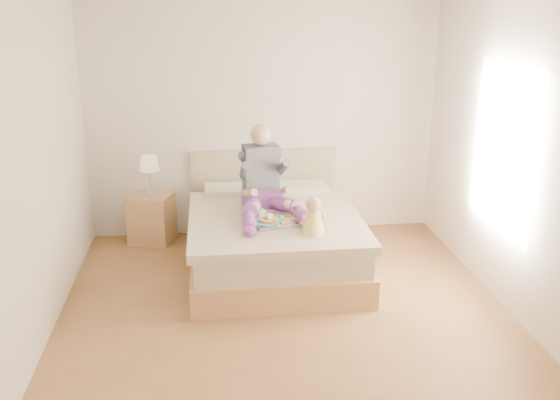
{
  "coord_description": "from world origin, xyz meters",
  "views": [
    {
      "loc": [
        -0.62,
        -4.92,
        2.71
      ],
      "look_at": [
        0.05,
        0.81,
        0.8
      ],
      "focal_mm": 40.0,
      "sensor_mm": 36.0,
      "label": 1
    }
  ],
  "objects": [
    {
      "name": "room",
      "position": [
        0.08,
        0.01,
        1.51
      ],
      "size": [
        4.02,
        4.22,
        2.71
      ],
      "color": "brown",
      "rests_on": "ground"
    },
    {
      "name": "baby",
      "position": [
        0.3,
        0.37,
        0.75
      ],
      "size": [
        0.23,
        0.32,
        0.35
      ],
      "rotation": [
        0.0,
        0.0,
        0.21
      ],
      "color": "#F2D34C",
      "rests_on": "bed"
    },
    {
      "name": "nightstand",
      "position": [
        -1.31,
        1.88,
        0.28
      ],
      "size": [
        0.55,
        0.52,
        0.56
      ],
      "rotation": [
        0.0,
        0.0,
        -0.29
      ],
      "color": "#A5784D",
      "rests_on": "ground"
    },
    {
      "name": "adult",
      "position": [
        -0.07,
        1.09,
        0.87
      ],
      "size": [
        0.74,
        1.11,
        0.89
      ],
      "rotation": [
        0.0,
        0.0,
        0.15
      ],
      "color": "#76378B",
      "rests_on": "bed"
    },
    {
      "name": "lamp",
      "position": [
        -1.29,
        1.87,
        0.9
      ],
      "size": [
        0.22,
        0.22,
        0.45
      ],
      "color": "silver",
      "rests_on": "nightstand"
    },
    {
      "name": "tray",
      "position": [
        0.02,
        0.69,
        0.64
      ],
      "size": [
        0.55,
        0.46,
        0.14
      ],
      "rotation": [
        0.0,
        0.0,
        0.16
      ],
      "color": "silver",
      "rests_on": "bed"
    },
    {
      "name": "bed",
      "position": [
        0.0,
        1.08,
        0.32
      ],
      "size": [
        1.7,
        2.18,
        1.0
      ],
      "color": "#A5784D",
      "rests_on": "ground"
    }
  ]
}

